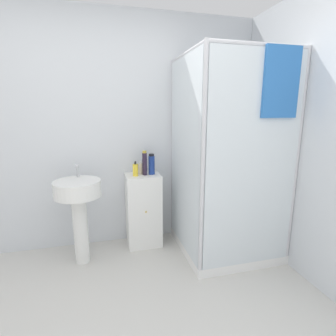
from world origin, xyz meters
TOP-DOWN VIEW (x-y plane):
  - wall_back at (0.00, 1.70)m, footprint 6.40×0.06m
  - shower_enclosure at (1.14, 1.11)m, footprint 0.95×0.98m
  - vanity_cabinet at (0.36, 1.51)m, footprint 0.37×0.34m
  - sink at (-0.30, 1.30)m, footprint 0.44×0.44m
  - soap_dispenser at (0.28, 1.47)m, footprint 0.06×0.06m
  - shampoo_bottle_tall_black at (0.38, 1.49)m, footprint 0.05×0.05m
  - shampoo_bottle_blue at (0.46, 1.50)m, footprint 0.07×0.07m
  - lotion_bottle_white at (0.35, 1.54)m, footprint 0.05×0.05m

SIDE VIEW (x-z plane):
  - vanity_cabinet at x=0.36m, z-range 0.00..0.81m
  - shower_enclosure at x=1.14m, z-range -0.48..1.54m
  - sink at x=-0.30m, z-range 0.14..1.12m
  - lotion_bottle_white at x=0.35m, z-range 0.80..0.95m
  - soap_dispenser at x=0.28m, z-range 0.80..0.96m
  - shampoo_bottle_blue at x=0.46m, z-range 0.81..1.03m
  - shampoo_bottle_tall_black at x=0.38m, z-range 0.81..1.07m
  - wall_back at x=0.00m, z-range 0.00..2.50m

